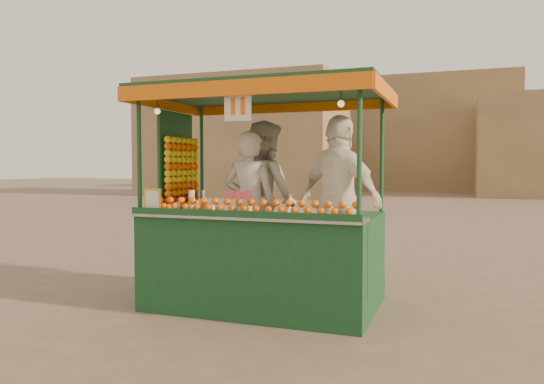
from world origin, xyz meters
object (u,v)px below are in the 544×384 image
(vendor_left, at_px, (250,206))
(vendor_right, at_px, (340,201))
(vendor_middle, at_px, (264,198))
(juice_cart, at_px, (256,236))

(vendor_left, xyz_separation_m, vendor_right, (1.02, 0.03, 0.08))
(vendor_middle, bearing_deg, vendor_right, -155.66)
(juice_cart, bearing_deg, vendor_left, 145.56)
(vendor_right, bearing_deg, juice_cart, 35.66)
(juice_cart, height_order, vendor_right, juice_cart)
(juice_cart, height_order, vendor_middle, juice_cart)
(juice_cart, xyz_separation_m, vendor_middle, (-0.05, 0.38, 0.40))
(vendor_middle, height_order, vendor_right, vendor_right)
(vendor_middle, xyz_separation_m, vendor_right, (0.96, -0.27, 0.01))
(juice_cart, xyz_separation_m, vendor_right, (0.91, 0.11, 0.41))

